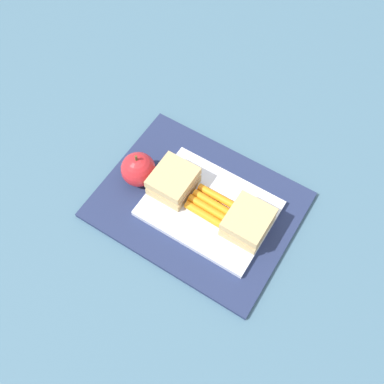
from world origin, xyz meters
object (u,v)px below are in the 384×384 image
at_px(food_tray, 209,208).
at_px(sandwich_half_right, 173,181).
at_px(carrot_sticks_bundle, 209,205).
at_px(sandwich_half_left, 248,222).
at_px(apple, 138,169).

height_order(food_tray, sandwich_half_right, sandwich_half_right).
xyz_separation_m(food_tray, sandwich_half_right, (0.08, 0.00, 0.03)).
distance_m(sandwich_half_right, carrot_sticks_bundle, 0.08).
relative_size(food_tray, sandwich_half_right, 2.88).
height_order(food_tray, sandwich_half_left, sandwich_half_left).
bearing_deg(sandwich_half_right, sandwich_half_left, 180.00).
distance_m(food_tray, sandwich_half_right, 0.08).
bearing_deg(carrot_sticks_bundle, sandwich_half_right, 0.06).
xyz_separation_m(sandwich_half_right, apple, (0.07, 0.01, -0.00)).
height_order(sandwich_half_right, apple, apple).
bearing_deg(apple, food_tray, -175.06).
relative_size(sandwich_half_left, apple, 1.04).
bearing_deg(food_tray, sandwich_half_left, 180.00).
distance_m(carrot_sticks_bundle, apple, 0.15).
relative_size(food_tray, carrot_sticks_bundle, 2.93).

